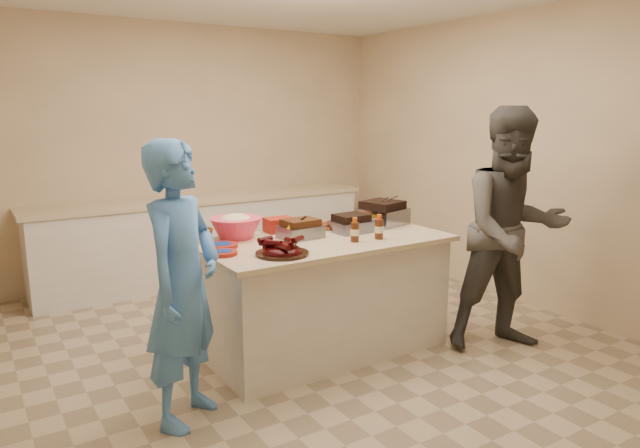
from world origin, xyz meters
TOP-DOWN VIEW (x-y plane):
  - room at (0.00, 0.00)m, footprint 4.50×5.00m
  - back_counter at (0.00, 2.20)m, footprint 3.60×0.64m
  - island at (0.06, -0.05)m, footprint 1.84×0.98m
  - rib_platter at (-0.43, -0.31)m, footprint 0.39×0.39m
  - pulled_pork_tray at (-0.07, 0.06)m, footprint 0.31×0.24m
  - brisket_tray at (0.37, 0.03)m, footprint 0.30×0.25m
  - roasting_pan at (0.76, 0.14)m, footprint 0.41×0.41m
  - coleslaw_bowl at (-0.48, 0.31)m, footprint 0.38×0.38m
  - sausage_plate at (0.27, 0.22)m, footprint 0.32×0.32m
  - mac_cheese_dish at (0.63, 0.20)m, footprint 0.35×0.29m
  - bbq_bottle_a at (0.19, -0.26)m, footprint 0.06×0.06m
  - bbq_bottle_b at (0.40, -0.28)m, footprint 0.06×0.06m
  - mustard_bottle at (-0.19, 0.02)m, footprint 0.05×0.05m
  - sauce_bowl at (-0.05, 0.24)m, footprint 0.15×0.05m
  - plate_stack_large at (-0.69, 0.09)m, footprint 0.23×0.23m
  - plate_stack_small at (-0.76, -0.10)m, footprint 0.19×0.19m
  - plastic_cup at (-0.72, 0.30)m, footprint 0.11×0.10m
  - basket_stack at (-0.10, 0.34)m, footprint 0.23×0.18m
  - guest_blue at (-1.16, -0.45)m, footprint 1.53×1.65m
  - guest_gray at (1.28, -0.76)m, footprint 1.52×2.04m

SIDE VIEW (x-z plane):
  - room at x=0.00m, z-range -1.35..1.35m
  - island at x=0.06m, z-range -0.44..0.44m
  - guest_blue at x=-1.16m, z-range -0.20..0.20m
  - guest_gray at x=1.28m, z-range -0.35..0.35m
  - back_counter at x=0.00m, z-range 0.00..0.90m
  - coleslaw_bowl at x=-0.48m, z-range 0.74..1.00m
  - rib_platter at x=-0.43m, z-range 0.80..0.94m
  - pulled_pork_tray at x=-0.07m, z-range 0.83..0.92m
  - brisket_tray at x=0.37m, z-range 0.83..0.91m
  - roasting_pan at x=0.76m, z-range 0.80..0.94m
  - sausage_plate at x=0.27m, z-range 0.85..0.89m
  - mac_cheese_dish at x=0.63m, z-range 0.83..0.91m
  - bbq_bottle_a at x=0.19m, z-range 0.78..0.96m
  - bbq_bottle_b at x=0.40m, z-range 0.78..0.96m
  - mustard_bottle at x=-0.19m, z-range 0.81..0.93m
  - sauce_bowl at x=-0.05m, z-range 0.80..0.95m
  - plate_stack_large at x=-0.69m, z-range 0.86..0.88m
  - plate_stack_small at x=-0.76m, z-range 0.86..0.88m
  - plastic_cup at x=-0.72m, z-range 0.82..0.93m
  - basket_stack at x=-0.10m, z-range 0.82..0.93m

